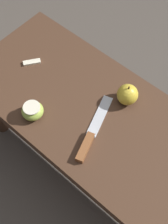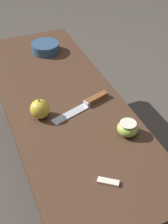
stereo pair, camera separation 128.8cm
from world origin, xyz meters
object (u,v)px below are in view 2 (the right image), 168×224
object	(u,v)px
apple_whole	(40,109)
apple_cut	(128,128)
wooden_bench	(63,110)
bowl	(45,48)
knife	(89,103)

from	to	relation	value
apple_whole	apple_cut	world-z (taller)	apple_whole
wooden_bench	apple_cut	distance (m)	0.30
bowl	knife	bearing A→B (deg)	-176.24
wooden_bench	bowl	distance (m)	0.39
apple_whole	apple_cut	xyz separation A→B (m)	(-0.19, -0.24, -0.01)
wooden_bench	bowl	xyz separation A→B (m)	(0.37, -0.05, 0.08)
wooden_bench	apple_cut	world-z (taller)	apple_cut
apple_whole	bowl	xyz separation A→B (m)	(0.44, -0.15, -0.01)
apple_whole	wooden_bench	bearing A→B (deg)	-56.60
knife	apple_whole	size ratio (longest dim) A/B	3.18
knife	wooden_bench	bearing A→B (deg)	-58.68
knife	bowl	size ratio (longest dim) A/B	1.94
apple_whole	apple_cut	bearing A→B (deg)	-128.76
apple_whole	bowl	world-z (taller)	apple_whole
apple_whole	apple_cut	size ratio (longest dim) A/B	1.11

